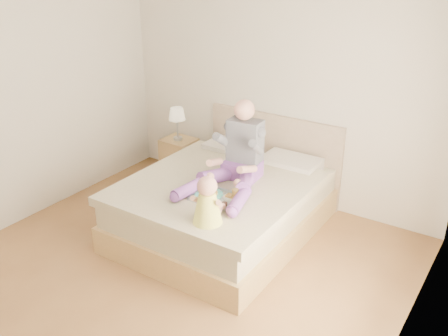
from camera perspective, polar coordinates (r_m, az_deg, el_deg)
The scene contains 7 objects.
room at distance 3.94m, azimuth -7.07°, elevation 5.08°, with size 4.02×4.22×2.71m.
bed at distance 5.26m, azimuth 0.45°, elevation -3.84°, with size 1.70×2.18×1.00m.
nightstand at distance 6.55m, azimuth -5.12°, elevation 1.26°, with size 0.41×0.37×0.50m.
lamp at distance 6.33m, azimuth -5.40°, elevation 5.96°, with size 0.21×0.21×0.42m.
adult at distance 4.91m, azimuth 1.47°, elevation 1.03°, with size 0.71×1.03×0.84m.
tray at distance 4.67m, azimuth -0.84°, elevation -3.18°, with size 0.45×0.36×0.12m.
baby at distance 4.23m, azimuth -1.86°, elevation -4.08°, with size 0.28×0.39×0.43m.
Camera 1 is at (2.52, -2.81, 2.78)m, focal length 40.00 mm.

